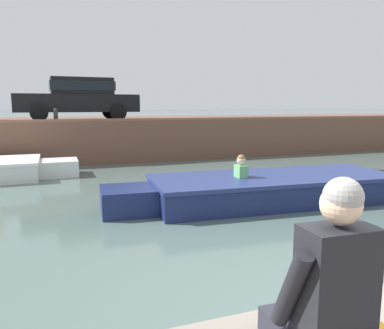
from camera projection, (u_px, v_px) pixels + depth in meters
The scene contains 7 objects.
ground_plane at pixel (172, 201), 8.21m from camera, with size 400.00×400.00×0.00m, color #4C605B.
far_quay_wall at pixel (113, 136), 16.16m from camera, with size 60.00×6.00×1.54m, color brown.
far_wall_coping at pixel (124, 120), 13.37m from camera, with size 60.00×0.24×0.08m, color brown.
motorboat_passing at pixel (263, 189), 8.07m from camera, with size 6.51×2.31×1.06m.
car_left_inner_black at pixel (79, 97), 13.94m from camera, with size 4.41×2.07×1.54m.
mooring_bollard_mid at pixel (56, 114), 12.68m from camera, with size 0.15×0.15×0.45m.
person_seated_left at pixel (329, 290), 1.90m from camera, with size 0.54×0.54×0.96m.
Camera 1 is at (-2.32, -1.94, 2.07)m, focal length 35.00 mm.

